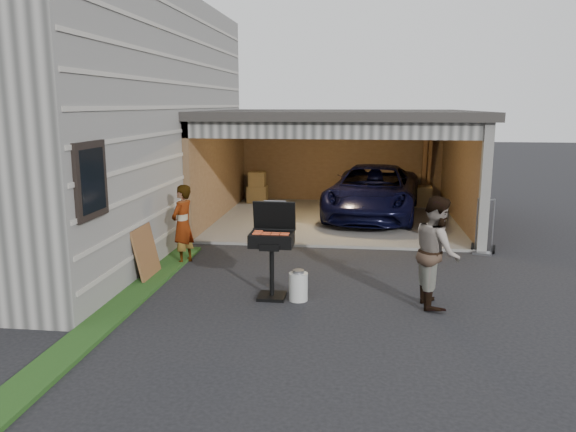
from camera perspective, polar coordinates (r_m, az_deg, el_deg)
name	(u,v)px	position (r m, az deg, el deg)	size (l,w,h in m)	color
ground	(272,302)	(8.94, -1.63, -8.74)	(80.00, 80.00, 0.00)	black
house	(41,118)	(14.30, -23.84, 9.11)	(7.00, 11.00, 5.50)	#474744
groundcover_strip	(108,317)	(8.66, -17.80, -9.76)	(0.50, 8.00, 0.06)	#193814
garage	(338,150)	(15.14, 5.15, 6.74)	(6.80, 6.30, 2.90)	#605E59
minivan	(373,193)	(15.38, 8.65, 2.28)	(2.27, 4.93, 1.37)	black
woman	(183,224)	(11.05, -10.65, -0.84)	(0.57, 0.37, 1.55)	#9DB0C5
man	(437,251)	(8.86, 14.86, -3.51)	(0.83, 0.65, 1.71)	#49301C
bbq_grill	(272,242)	(8.90, -1.64, -2.71)	(0.69, 0.60, 1.53)	black
propane_tank	(298,287)	(8.95, 1.05, -7.19)	(0.30, 0.30, 0.45)	beige
plywood_panel	(146,253)	(10.27, -14.21, -3.66)	(0.04, 0.85, 0.96)	brown
hand_truck	(483,243)	(12.39, 19.22, -2.59)	(0.51, 0.45, 1.15)	slate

